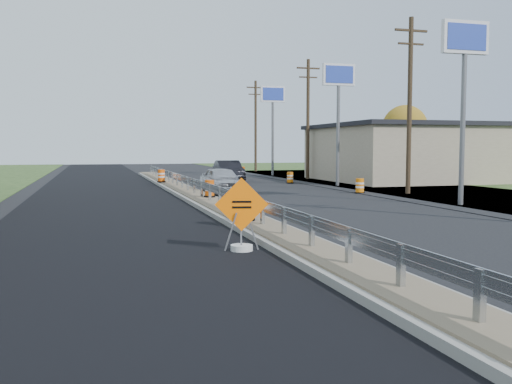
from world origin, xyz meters
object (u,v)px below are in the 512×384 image
object	(u,v)px
barrel_shoulder_near	(360,186)
car_silver	(222,180)
barrel_shoulder_mid	(290,178)
barrel_shoulder_far	(242,172)
caution_sign	(242,233)
barrel_median_far	(161,176)
barrel_median_mid	(210,189)
car_dark_mid	(228,171)
barrel_median_near	(244,206)

from	to	relation	value
barrel_shoulder_near	car_silver	size ratio (longest dim) A/B	0.19
barrel_shoulder_mid	barrel_shoulder_far	bearing A→B (deg)	100.16
caution_sign	barrel_shoulder_far	world-z (taller)	caution_sign
barrel_median_far	barrel_shoulder_mid	bearing A→B (deg)	0.19
barrel_shoulder_far	barrel_shoulder_near	bearing A→B (deg)	-82.76
barrel_median_far	barrel_shoulder_far	xyz separation A→B (m)	(7.55, 8.01, -0.19)
barrel_median_mid	car_dark_mid	xyz separation A→B (m)	(4.42, 15.00, 0.17)
barrel_median_near	car_dark_mid	world-z (taller)	car_dark_mid
barrel_shoulder_far	car_dark_mid	xyz separation A→B (m)	(-2.29, -4.92, 0.34)
barrel_shoulder_mid	car_dark_mid	bearing A→B (deg)	140.58
barrel_shoulder_near	barrel_shoulder_mid	bearing A→B (deg)	94.71
barrel_median_far	car_silver	bearing A→B (deg)	-72.27
barrel_shoulder_mid	car_dark_mid	distance (m)	4.83
barrel_median_near	barrel_shoulder_near	xyz separation A→B (m)	(9.52, 11.21, -0.31)
barrel_median_near	car_dark_mid	distance (m)	24.13
car_dark_mid	barrel_shoulder_mid	bearing A→B (deg)	-36.87
barrel_median_near	barrel_shoulder_far	xyz separation A→B (m)	(7.32, 28.52, -0.26)
caution_sign	barrel_median_far	bearing A→B (deg)	100.44
barrel_median_mid	car_silver	xyz separation A→B (m)	(1.56, 4.40, 0.12)
car_dark_mid	barrel_median_near	bearing A→B (deg)	-99.49
barrel_median_near	barrel_median_far	xyz separation A→B (m)	(-0.23, 20.51, -0.07)
caution_sign	car_silver	bearing A→B (deg)	91.52
caution_sign	barrel_shoulder_far	xyz separation A→B (m)	(8.43, 32.43, -0.01)
barrel_median_mid	barrel_shoulder_near	distance (m)	9.29
barrel_shoulder_near	caution_sign	bearing A→B (deg)	-125.10
barrel_median_near	barrel_median_mid	distance (m)	8.62
barrel_median_mid	barrel_median_far	xyz separation A→B (m)	(-0.84, 11.91, 0.02)
caution_sign	barrel_shoulder_mid	bearing A→B (deg)	80.53
barrel_shoulder_far	car_silver	xyz separation A→B (m)	(-5.15, -15.52, 0.29)
barrel_shoulder_mid	car_dark_mid	size ratio (longest dim) A/B	0.17
barrel_median_far	car_silver	world-z (taller)	car_silver
barrel_median_far	car_dark_mid	bearing A→B (deg)	30.43
barrel_median_mid	barrel_shoulder_far	world-z (taller)	barrel_median_mid
barrel_median_near	barrel_median_mid	world-z (taller)	barrel_median_near
barrel_median_near	barrel_median_mid	xyz separation A→B (m)	(0.61, 8.60, -0.09)
caution_sign	barrel_shoulder_near	bearing A→B (deg)	67.39
caution_sign	barrel_shoulder_mid	size ratio (longest dim) A/B	2.25
barrel_median_far	barrel_shoulder_mid	world-z (taller)	barrel_median_far
barrel_median_near	barrel_shoulder_mid	world-z (taller)	barrel_median_near
barrel_shoulder_mid	barrel_shoulder_far	distance (m)	8.11
caution_sign	car_silver	xyz separation A→B (m)	(3.28, 16.90, 0.27)
barrel_shoulder_near	barrel_shoulder_far	distance (m)	17.45
barrel_median_mid	barrel_shoulder_near	bearing A→B (deg)	16.34
barrel_median_mid	barrel_median_far	size ratio (longest dim) A/B	0.95
barrel_shoulder_near	car_dark_mid	xyz separation A→B (m)	(-4.49, 12.38, 0.39)
barrel_shoulder_far	barrel_shoulder_mid	bearing A→B (deg)	-79.84
barrel_shoulder_near	barrel_median_far	bearing A→B (deg)	136.37
car_silver	car_dark_mid	size ratio (longest dim) A/B	0.91
caution_sign	barrel_median_mid	size ratio (longest dim) A/B	2.27
barrel_shoulder_mid	barrel_shoulder_far	xyz separation A→B (m)	(-1.43, 7.98, 0.06)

